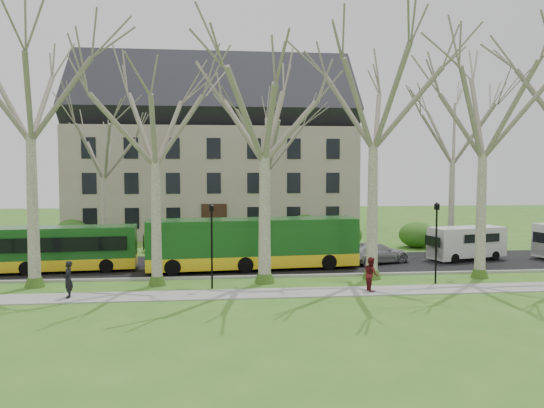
% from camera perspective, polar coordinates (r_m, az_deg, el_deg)
% --- Properties ---
extents(ground, '(120.00, 120.00, 0.00)m').
position_cam_1_polar(ground, '(29.43, 5.45, -8.35)').
color(ground, '#3C6D1F').
rests_on(ground, ground).
extents(sidewalk, '(70.00, 2.00, 0.06)m').
position_cam_1_polar(sidewalk, '(27.03, 6.50, -9.37)').
color(sidewalk, gray).
rests_on(sidewalk, ground).
extents(road, '(80.00, 8.00, 0.06)m').
position_cam_1_polar(road, '(34.73, 3.66, -6.44)').
color(road, black).
rests_on(road, ground).
extents(curb, '(80.00, 0.25, 0.14)m').
position_cam_1_polar(curb, '(30.85, 4.90, -7.65)').
color(curb, '#A5A39E').
rests_on(curb, ground).
extents(building, '(26.50, 12.20, 16.00)m').
position_cam_1_polar(building, '(52.26, -6.25, 5.77)').
color(building, gray).
rests_on(building, ground).
extents(tree_row_verge, '(49.00, 7.00, 14.00)m').
position_cam_1_polar(tree_row_verge, '(29.09, 5.42, 5.38)').
color(tree_row_verge, gray).
rests_on(tree_row_verge, ground).
extents(tree_row_far, '(33.00, 7.00, 12.00)m').
position_cam_1_polar(tree_row_far, '(39.46, 0.45, 3.49)').
color(tree_row_far, gray).
rests_on(tree_row_far, ground).
extents(lamp_row, '(36.22, 0.22, 4.30)m').
position_cam_1_polar(lamp_row, '(28.03, 5.88, -3.62)').
color(lamp_row, black).
rests_on(lamp_row, ground).
extents(hedges, '(30.60, 8.60, 2.00)m').
position_cam_1_polar(hedges, '(42.54, -4.47, -3.27)').
color(hedges, '#264C15').
rests_on(hedges, ground).
extents(bus_lead, '(11.21, 3.23, 2.76)m').
position_cam_1_polar(bus_lead, '(34.54, -23.62, -4.43)').
color(bus_lead, '#164E19').
rests_on(bus_lead, road).
extents(bus_follow, '(12.97, 3.74, 3.20)m').
position_cam_1_polar(bus_follow, '(32.55, -2.07, -4.22)').
color(bus_follow, '#164E19').
rests_on(bus_follow, road).
extents(sedan, '(4.99, 3.30, 1.34)m').
position_cam_1_polar(sedan, '(35.37, 11.10, -5.17)').
color(sedan, '#A5A5A9').
rests_on(sedan, road).
extents(van_a, '(5.40, 2.99, 2.23)m').
position_cam_1_polar(van_a, '(38.17, 20.21, -4.01)').
color(van_a, silver).
rests_on(van_a, road).
extents(pedestrian_a, '(0.53, 0.71, 1.75)m').
position_cam_1_polar(pedestrian_a, '(27.16, -21.08, -7.58)').
color(pedestrian_a, black).
rests_on(pedestrian_a, sidewalk).
extents(pedestrian_b, '(0.69, 0.86, 1.69)m').
position_cam_1_polar(pedestrian_b, '(27.30, 10.61, -7.40)').
color(pedestrian_b, '#5A1418').
rests_on(pedestrian_b, sidewalk).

